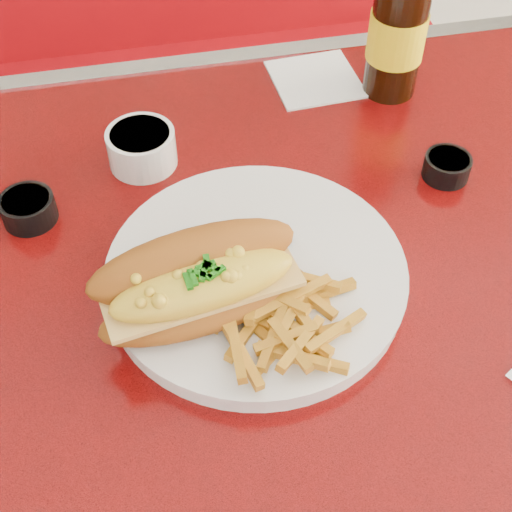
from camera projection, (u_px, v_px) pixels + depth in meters
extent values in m
cube|color=#BE0D0C|center=(264.00, 296.00, 0.73)|extent=(1.20, 0.80, 0.04)
cube|color=silver|center=(202.00, 73.00, 0.98)|extent=(1.22, 0.03, 0.04)
cylinder|color=silver|center=(262.00, 461.00, 1.01)|extent=(0.09, 0.09, 0.72)
cube|color=#9E0A12|center=(188.00, 174.00, 1.62)|extent=(1.20, 0.50, 0.45)
cylinder|color=white|center=(256.00, 276.00, 0.71)|extent=(0.30, 0.30, 0.02)
cylinder|color=white|center=(256.00, 269.00, 0.70)|extent=(0.30, 0.30, 0.00)
ellipsoid|color=#9E5719|center=(205.00, 303.00, 0.65)|extent=(0.21, 0.10, 0.04)
cube|color=#E8BF67|center=(204.00, 292.00, 0.63)|extent=(0.18, 0.08, 0.01)
ellipsoid|color=yellow|center=(203.00, 285.00, 0.63)|extent=(0.18, 0.08, 0.04)
ellipsoid|color=#9E5719|center=(193.00, 261.00, 0.64)|extent=(0.21, 0.10, 0.08)
cube|color=silver|center=(184.00, 279.00, 0.69)|extent=(0.07, 0.12, 0.00)
cube|color=silver|center=(136.00, 237.00, 0.73)|extent=(0.03, 0.04, 0.00)
cylinder|color=white|center=(142.00, 148.00, 0.81)|extent=(0.10, 0.10, 0.04)
cylinder|color=black|center=(140.00, 135.00, 0.80)|extent=(0.08, 0.08, 0.01)
cylinder|color=black|center=(28.00, 209.00, 0.76)|extent=(0.07, 0.07, 0.03)
cylinder|color=#F69159|center=(26.00, 201.00, 0.75)|extent=(0.06, 0.06, 0.01)
cylinder|color=black|center=(447.00, 167.00, 0.81)|extent=(0.06, 0.06, 0.03)
cylinder|color=#F69159|center=(449.00, 160.00, 0.80)|extent=(0.05, 0.05, 0.01)
cylinder|color=black|center=(398.00, 29.00, 0.86)|extent=(0.08, 0.08, 0.17)
cylinder|color=yellow|center=(397.00, 35.00, 0.87)|extent=(0.08, 0.08, 0.06)
cube|color=white|center=(315.00, 79.00, 0.94)|extent=(0.12, 0.12, 0.00)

